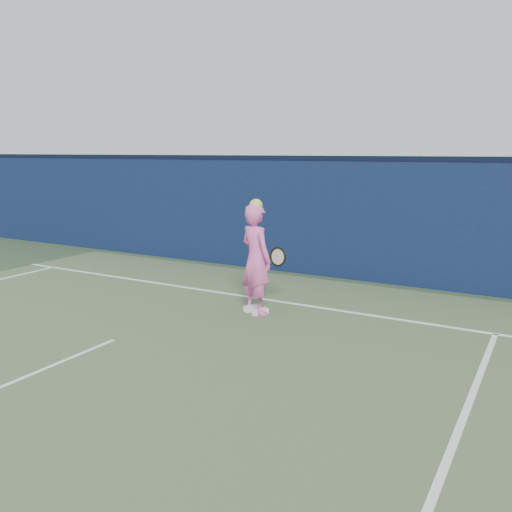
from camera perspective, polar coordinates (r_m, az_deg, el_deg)
The scene contains 6 objects.
ground at distance 7.57m, azimuth -20.12°, elevation -10.63°, with size 80.00×80.00×0.00m, color #293F27.
backstop_wall at distance 12.35m, azimuth 2.93°, elevation 4.25°, with size 24.00×0.40×2.50m, color #0C1635.
wall_cap at distance 12.27m, azimuth 2.99°, elevation 10.29°, with size 24.00×0.42×0.10m, color black.
player at distance 9.01m, azimuth -0.00°, elevation -0.32°, with size 0.80×0.69×1.94m.
racket at distance 9.25m, azimuth 2.20°, elevation -0.10°, with size 0.58×0.32×0.34m.
court_lines at distance 7.38m, azimuth -22.10°, elevation -11.26°, with size 11.00×12.04×0.01m.
Camera 1 is at (5.46, -4.48, 2.71)m, focal length 38.00 mm.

